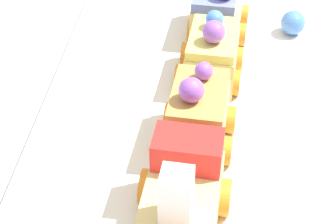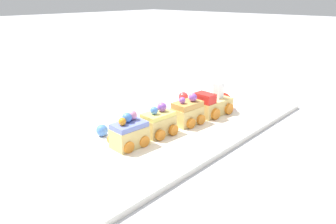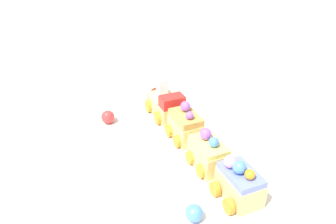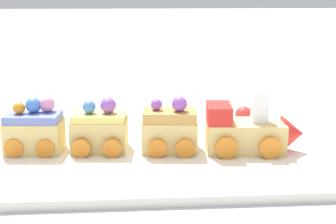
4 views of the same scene
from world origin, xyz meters
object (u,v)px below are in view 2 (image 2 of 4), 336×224
Objects in this scene: cake_car_blueberry at (128,133)px; gumball_red at (183,97)px; cake_car_lemon at (159,123)px; gumball_blue at (102,130)px; cake_car_caramel at (187,113)px; cake_train_locomotive at (216,104)px.

cake_car_blueberry is 2.63× the size of gumball_red.
cake_car_lemon is 2.83× the size of gumball_blue.
gumball_blue is at bearing 157.26° from cake_car_caramel.
gumball_blue is at bearing 165.06° from cake_train_locomotive.
cake_car_caramel reaches higher than cake_car_blueberry.
cake_train_locomotive reaches higher than cake_car_lemon.
cake_car_blueberry is (-0.09, 0.01, 0.00)m from cake_car_lemon.
cake_car_lemon is at bearing 179.98° from cake_train_locomotive.
cake_train_locomotive is at bearing -19.19° from gumball_blue.
cake_car_lemon is at bearing -153.48° from gumball_red.
cake_car_lemon is 0.09m from cake_car_blueberry.
gumball_blue is (-0.32, -0.02, -0.00)m from gumball_red.
cake_car_blueberry is at bearing 179.89° from cake_car_caramel.
gumball_red is at bearing 22.96° from cake_car_blueberry.
gumball_red is at bearing 46.95° from cake_car_caramel.
cake_car_caramel is at bearing -137.31° from gumball_red.
cake_car_lemon reaches higher than gumball_blue.
gumball_blue is (-0.19, 0.10, -0.02)m from cake_car_caramel.
cake_car_caramel is at bearing -27.00° from gumball_blue.
gumball_blue is (-0.30, 0.11, -0.01)m from cake_train_locomotive.
cake_car_caramel is at bearing -0.16° from cake_car_lemon.
cake_car_blueberry reaches higher than gumball_red.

